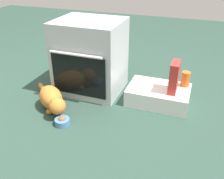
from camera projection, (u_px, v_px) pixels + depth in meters
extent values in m
plane|color=#284238|center=(69.00, 107.00, 2.29)|extent=(8.00, 8.00, 0.00)
cube|color=#B7BABF|center=(90.00, 57.00, 2.44)|extent=(0.62, 0.53, 0.71)
cube|color=black|center=(78.00, 76.00, 2.26)|extent=(0.53, 0.01, 0.39)
cylinder|color=silver|center=(75.00, 55.00, 2.13)|extent=(0.50, 0.02, 0.02)
cube|color=white|center=(158.00, 95.00, 2.34)|extent=(0.56, 0.38, 0.15)
cylinder|color=#4C7AB7|center=(62.00, 122.00, 2.05)|extent=(0.12, 0.12, 0.05)
sphere|color=brown|center=(62.00, 120.00, 2.04)|extent=(0.07, 0.07, 0.07)
ellipsoid|color=#C6752D|center=(51.00, 97.00, 2.23)|extent=(0.36, 0.35, 0.19)
sphere|color=#C6752D|center=(57.00, 106.00, 2.08)|extent=(0.14, 0.14, 0.14)
cone|color=#C6752D|center=(61.00, 99.00, 2.07)|extent=(0.05, 0.05, 0.06)
cone|color=#C6752D|center=(52.00, 102.00, 2.03)|extent=(0.05, 0.05, 0.06)
cylinder|color=#C6752D|center=(44.00, 90.00, 2.46)|extent=(0.23, 0.20, 0.04)
sphere|color=#C6752D|center=(61.00, 108.00, 2.22)|extent=(0.05, 0.05, 0.05)
sphere|color=#C6752D|center=(49.00, 112.00, 2.18)|extent=(0.05, 0.05, 0.05)
cube|color=#B72D28|center=(174.00, 77.00, 2.17)|extent=(0.07, 0.18, 0.28)
cylinder|color=#D16023|center=(185.00, 79.00, 2.29)|extent=(0.08, 0.08, 0.14)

